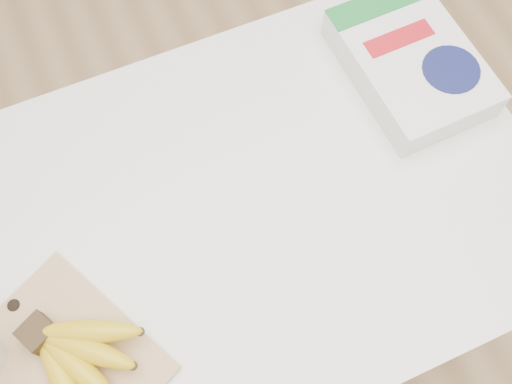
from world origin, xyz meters
TOP-DOWN VIEW (x-y plane):
  - table at (0.00, 0.00)m, footprint 1.09×0.72m
  - cutting_board at (-0.33, -0.13)m, footprint 0.31×0.34m
  - bananas at (-0.31, -0.13)m, footprint 0.19×0.19m
  - cereal_box at (0.41, 0.13)m, footprint 0.22×0.31m

SIDE VIEW (x-z plane):
  - table at x=0.00m, z-range 0.00..0.81m
  - cutting_board at x=-0.33m, z-range 0.81..0.83m
  - cereal_box at x=0.41m, z-range 0.81..0.88m
  - bananas at x=-0.31m, z-range 0.82..0.89m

